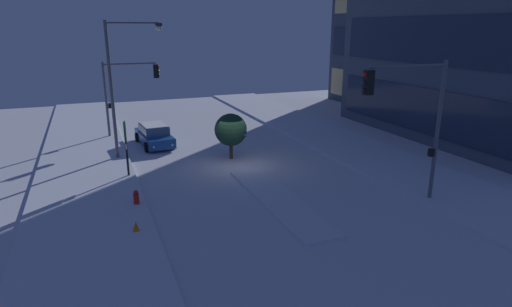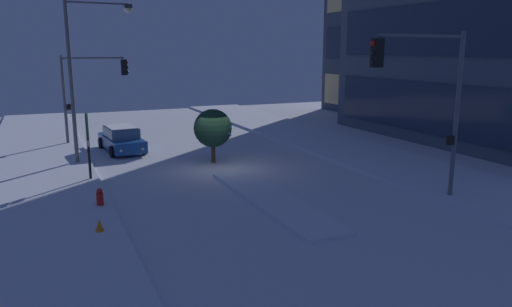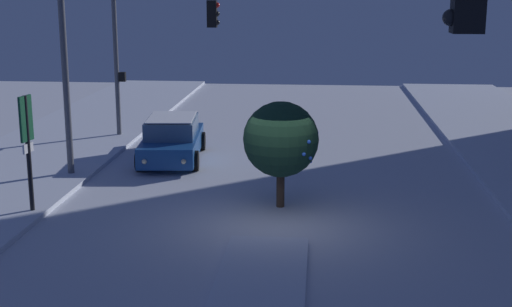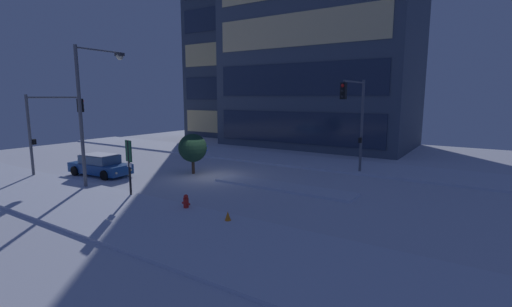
% 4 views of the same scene
% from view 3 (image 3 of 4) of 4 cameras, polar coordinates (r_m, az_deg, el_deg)
% --- Properties ---
extents(ground, '(52.00, 52.00, 0.00)m').
position_cam_3_polar(ground, '(18.13, 1.49, -5.60)').
color(ground, silver).
extents(car_near, '(4.78, 2.34, 1.49)m').
position_cam_3_polar(car_near, '(24.70, -6.65, 1.12)').
color(car_near, '#19478C').
rests_on(car_near, ground).
extents(traffic_light_corner_near_left, '(0.32, 4.11, 5.59)m').
position_cam_3_polar(traffic_light_corner_near_left, '(27.82, -7.86, 8.96)').
color(traffic_light_corner_near_left, '#565960').
rests_on(traffic_light_corner_near_left, ground).
extents(street_lamp_arched, '(0.61, 3.39, 8.36)m').
position_cam_3_polar(street_lamp_arched, '(22.23, -12.95, 11.77)').
color(street_lamp_arched, '#565960').
rests_on(street_lamp_arched, ground).
extents(parking_info_sign, '(0.55, 0.14, 3.14)m').
position_cam_3_polar(parking_info_sign, '(19.18, -17.64, 1.05)').
color(parking_info_sign, black).
rests_on(parking_info_sign, ground).
extents(decorated_tree_median, '(2.02, 2.02, 2.87)m').
position_cam_3_polar(decorated_tree_median, '(19.06, 1.98, 1.11)').
color(decorated_tree_median, '#473323').
rests_on(decorated_tree_median, ground).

